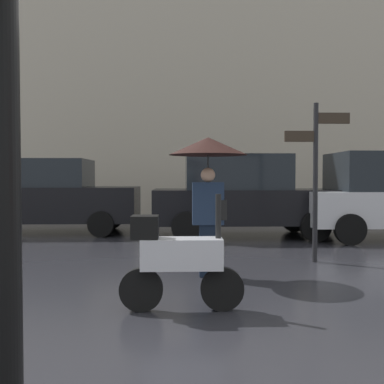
{
  "coord_description": "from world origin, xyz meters",
  "views": [
    {
      "loc": [
        0.23,
        -2.09,
        1.41
      ],
      "look_at": [
        0.41,
        3.53,
        1.22
      ],
      "focal_mm": 41.35,
      "sensor_mm": 36.0,
      "label": 1
    }
  ],
  "objects_px": {
    "pedestrian_with_umbrella": "(208,163)",
    "parked_scooter": "(178,259)",
    "parked_car_left": "(47,196)",
    "street_signpost": "(316,165)",
    "parked_car_right": "(242,195)"
  },
  "relations": [
    {
      "from": "pedestrian_with_umbrella",
      "to": "parked_scooter",
      "type": "height_order",
      "value": "pedestrian_with_umbrella"
    },
    {
      "from": "parked_car_left",
      "to": "street_signpost",
      "type": "distance_m",
      "value": 6.99
    },
    {
      "from": "parked_car_right",
      "to": "street_signpost",
      "type": "height_order",
      "value": "street_signpost"
    },
    {
      "from": "street_signpost",
      "to": "parked_scooter",
      "type": "bearing_deg",
      "value": -131.01
    },
    {
      "from": "parked_car_left",
      "to": "street_signpost",
      "type": "bearing_deg",
      "value": -22.05
    },
    {
      "from": "parked_car_left",
      "to": "parked_scooter",
      "type": "bearing_deg",
      "value": -49.63
    },
    {
      "from": "parked_car_right",
      "to": "parked_car_left",
      "type": "bearing_deg",
      "value": -3.47
    },
    {
      "from": "pedestrian_with_umbrella",
      "to": "parked_car_left",
      "type": "height_order",
      "value": "pedestrian_with_umbrella"
    },
    {
      "from": "pedestrian_with_umbrella",
      "to": "parked_car_left",
      "type": "relative_size",
      "value": 0.44
    },
    {
      "from": "pedestrian_with_umbrella",
      "to": "street_signpost",
      "type": "relative_size",
      "value": 0.75
    },
    {
      "from": "pedestrian_with_umbrella",
      "to": "street_signpost",
      "type": "height_order",
      "value": "street_signpost"
    },
    {
      "from": "parked_car_left",
      "to": "parked_car_right",
      "type": "xyz_separation_m",
      "value": [
        4.87,
        -0.89,
        0.04
      ]
    },
    {
      "from": "parked_scooter",
      "to": "parked_car_right",
      "type": "bearing_deg",
      "value": 74.64
    },
    {
      "from": "parked_car_left",
      "to": "parked_car_right",
      "type": "bearing_deg",
      "value": 3.65
    },
    {
      "from": "pedestrian_with_umbrella",
      "to": "parked_car_right",
      "type": "bearing_deg",
      "value": 67.8
    }
  ]
}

